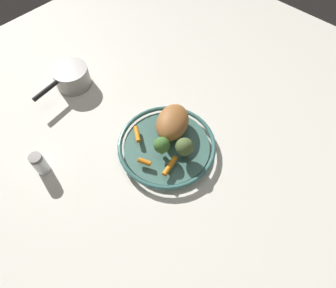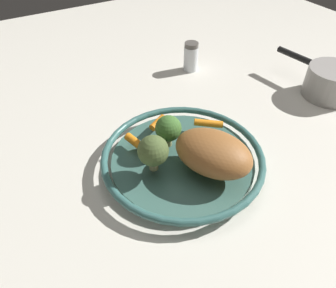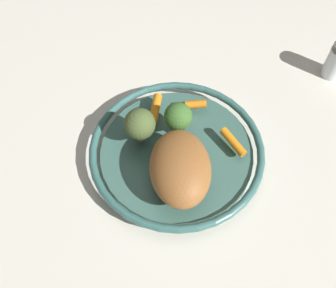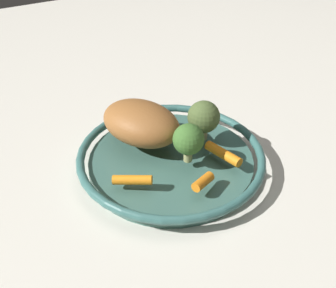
% 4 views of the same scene
% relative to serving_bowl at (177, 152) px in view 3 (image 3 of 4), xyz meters
% --- Properties ---
extents(ground_plane, '(2.01, 2.01, 0.00)m').
position_rel_serving_bowl_xyz_m(ground_plane, '(0.00, 0.00, -0.02)').
color(ground_plane, silver).
extents(serving_bowl, '(0.32, 0.32, 0.04)m').
position_rel_serving_bowl_xyz_m(serving_bowl, '(0.00, 0.00, 0.00)').
color(serving_bowl, '#3D665B').
rests_on(serving_bowl, ground_plane).
extents(roast_chicken_piece, '(0.15, 0.17, 0.07)m').
position_rel_serving_bowl_xyz_m(roast_chicken_piece, '(0.03, -0.06, 0.05)').
color(roast_chicken_piece, '#955C2D').
rests_on(roast_chicken_piece, serving_bowl).
extents(baby_carrot_right, '(0.04, 0.03, 0.02)m').
position_rel_serving_bowl_xyz_m(baby_carrot_right, '(-0.00, 0.10, 0.03)').
color(baby_carrot_right, orange).
rests_on(baby_carrot_right, serving_bowl).
extents(baby_carrot_center, '(0.03, 0.07, 0.02)m').
position_rel_serving_bowl_xyz_m(baby_carrot_center, '(-0.07, 0.06, 0.03)').
color(baby_carrot_center, orange).
rests_on(baby_carrot_center, serving_bowl).
extents(baby_carrot_left, '(0.06, 0.05, 0.02)m').
position_rel_serving_bowl_xyz_m(baby_carrot_left, '(0.09, 0.04, 0.02)').
color(baby_carrot_left, orange).
rests_on(baby_carrot_left, serving_bowl).
extents(broccoli_floret_small, '(0.05, 0.05, 0.07)m').
position_rel_serving_bowl_xyz_m(broccoli_floret_small, '(-0.01, 0.03, 0.06)').
color(broccoli_floret_small, tan).
rests_on(broccoli_floret_small, serving_bowl).
extents(broccoli_floret_mid, '(0.06, 0.06, 0.07)m').
position_rel_serving_bowl_xyz_m(broccoli_floret_mid, '(-0.07, -0.01, 0.06)').
color(broccoli_floret_mid, tan).
rests_on(broccoli_floret_mid, serving_bowl).
extents(salt_shaker, '(0.04, 0.04, 0.08)m').
position_rel_serving_bowl_xyz_m(salt_shaker, '(0.23, 0.32, 0.02)').
color(salt_shaker, silver).
rests_on(salt_shaker, ground_plane).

